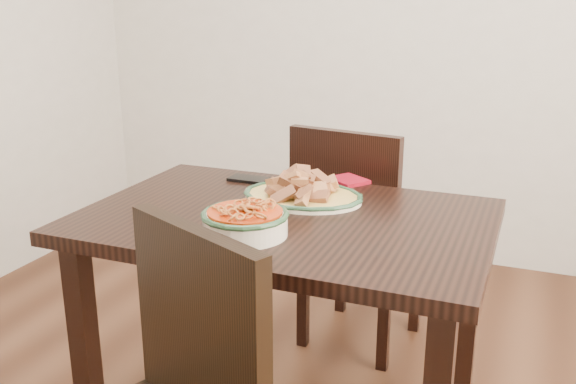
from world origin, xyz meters
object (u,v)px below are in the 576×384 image
at_px(chair_far, 355,228).
at_px(noodle_bowl, 245,219).
at_px(fish_plate, 303,186).
at_px(dining_table, 285,250).
at_px(smartphone, 249,179).

height_order(chair_far, noodle_bowl, chair_far).
xyz_separation_m(chair_far, fish_plate, (-0.03, -0.48, 0.30)).
distance_m(dining_table, noodle_bowl, 0.24).
bearing_deg(dining_table, fish_plate, 90.81).
xyz_separation_m(fish_plate, noodle_bowl, (-0.03, -0.33, -0.00)).
bearing_deg(smartphone, fish_plate, -27.30).
bearing_deg(noodle_bowl, chair_far, 85.55).
distance_m(fish_plate, smartphone, 0.27).
relative_size(dining_table, chair_far, 1.27).
distance_m(chair_far, noodle_bowl, 0.86).
height_order(fish_plate, smartphone, fish_plate).
height_order(noodle_bowl, smartphone, noodle_bowl).
relative_size(fish_plate, noodle_bowl, 1.58).
bearing_deg(noodle_bowl, smartphone, 114.33).
bearing_deg(noodle_bowl, dining_table, 79.65).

